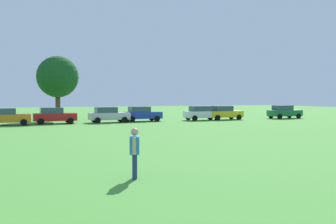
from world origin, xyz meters
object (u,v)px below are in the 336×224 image
Objects in this scene: adult_bystander at (135,149)px; parked_car_red_2 at (54,115)px; parked_car_green_7 at (284,112)px; tree_far_right at (58,77)px; parked_car_silver_3 at (108,115)px; parked_car_white_5 at (202,113)px; parked_car_blue_4 at (142,114)px; parked_car_yellow_6 at (224,113)px; parked_car_orange_1 at (6,117)px.

adult_bystander is 0.41× the size of parked_car_red_2.
tree_far_right is at bearing 167.18° from parked_car_green_7.
adult_bystander reaches higher than parked_car_silver_3.
parked_car_red_2 and parked_car_white_5 have the same top height.
parked_car_blue_4 is at bearing 0.94° from adult_bystander.
adult_bystander is 36.12m from parked_car_yellow_6.
parked_car_orange_1 and parked_car_yellow_6 have the same top height.
adult_bystander is 0.41× the size of parked_car_orange_1.
parked_car_yellow_6 is 8.60m from parked_car_green_7.
tree_far_right is at bearing 16.93° from adult_bystander.
parked_car_silver_3 is at bearing 179.95° from parked_car_yellow_6.
parked_car_blue_4 is at bearing 176.66° from parked_car_green_7.
parked_car_blue_4 is 0.57× the size of tree_far_right.
parked_car_silver_3 is 11.35m from parked_car_white_5.
parked_car_red_2 is at bearing 179.25° from parked_car_white_5.
tree_far_right reaches higher than parked_car_white_5.
parked_car_silver_3 is (10.27, 0.52, 0.00)m from parked_car_orange_1.
parked_car_blue_4 is at bearing 2.31° from parked_car_red_2.
parked_car_green_7 is at bearing -1.43° from parked_car_red_2.
parked_car_blue_4 is (4.00, 0.69, 0.00)m from parked_car_silver_3.
parked_car_white_5 is (7.35, -0.61, 0.00)m from parked_car_blue_4.
parked_car_silver_3 is 14.30m from parked_car_yellow_6.
parked_car_silver_3 and parked_car_blue_4 have the same top height.
parked_car_red_2 is (0.56, 30.03, -0.19)m from adult_bystander.
parked_car_white_5 is (17.02, -0.22, 0.00)m from parked_car_red_2.
parked_car_white_5 is at bearing 177.57° from parked_car_green_7.
parked_car_blue_4 and parked_car_green_7 have the same top height.
parked_car_blue_4 is 10.91m from tree_far_right.
adult_bystander reaches higher than parked_car_red_2.
adult_bystander is at bearing -134.82° from parked_car_green_7.
parked_car_orange_1 and parked_car_silver_3 have the same top height.
parked_car_yellow_6 is 1.00× the size of parked_car_green_7.
parked_car_white_5 is at bearing -19.88° from tree_far_right.
adult_bystander is 30.37m from parked_car_silver_3.
parked_car_silver_3 is 1.00× the size of parked_car_yellow_6.
parked_car_silver_3 is at bearing -51.74° from tree_far_right.
parked_car_silver_3 and parked_car_yellow_6 have the same top height.
parked_car_orange_1 and parked_car_red_2 have the same top height.
parked_car_yellow_6 is at bearing -17.23° from tree_far_right.
parked_car_yellow_6 is at bearing -0.05° from parked_car_silver_3.
parked_car_green_7 is (28.57, -0.71, 0.00)m from parked_car_red_2.
parked_car_orange_1 is 0.57× the size of tree_far_right.
adult_bystander is 0.41× the size of parked_car_green_7.
tree_far_right reaches higher than adult_bystander.
tree_far_right is at bearing 128.26° from parked_car_silver_3.
parked_car_green_7 is at bearing -1.02° from parked_car_silver_3.
parked_car_orange_1 is 9.53m from tree_far_right.
parked_car_silver_3 is 8.58m from tree_far_right.
parked_car_red_2 is 1.00× the size of parked_car_white_5.
parked_car_silver_3 is 0.57× the size of tree_far_right.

